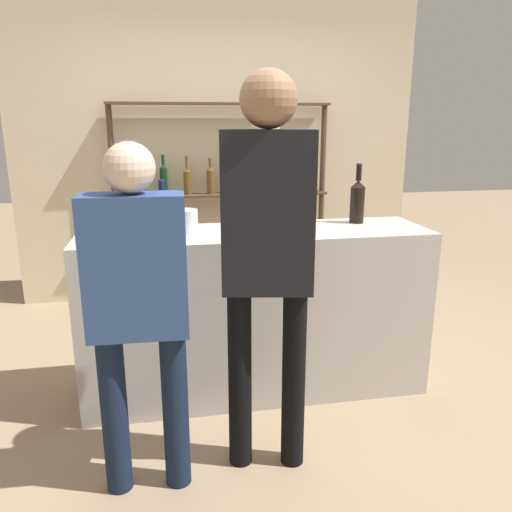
% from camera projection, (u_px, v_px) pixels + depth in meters
% --- Properties ---
extents(ground_plane, '(16.00, 16.00, 0.00)m').
position_uv_depth(ground_plane, '(256.00, 386.00, 3.15)').
color(ground_plane, '#9E8466').
extents(bar_counter, '(2.03, 0.55, 1.00)m').
position_uv_depth(bar_counter, '(256.00, 312.00, 3.01)').
color(bar_counter, '#B7B2AD').
rests_on(bar_counter, ground_plane).
extents(back_wall, '(3.63, 0.12, 2.80)m').
position_uv_depth(back_wall, '(219.00, 145.00, 4.56)').
color(back_wall, beige).
rests_on(back_wall, ground_plane).
extents(back_shelf, '(1.93, 0.18, 1.77)m').
position_uv_depth(back_shelf, '(223.00, 174.00, 4.45)').
color(back_shelf, '#4C3828').
rests_on(back_shelf, ground_plane).
extents(counter_bottle_0, '(0.08, 0.08, 0.32)m').
position_uv_depth(counter_bottle_0, '(163.00, 216.00, 2.67)').
color(counter_bottle_0, '#0F1956').
rests_on(counter_bottle_0, bar_counter).
extents(counter_bottle_1, '(0.09, 0.09, 0.33)m').
position_uv_depth(counter_bottle_1, '(269.00, 215.00, 2.70)').
color(counter_bottle_1, black).
rests_on(counter_bottle_1, bar_counter).
extents(counter_bottle_2, '(0.09, 0.09, 0.37)m').
position_uv_depth(counter_bottle_2, '(357.00, 200.00, 3.08)').
color(counter_bottle_2, black).
rests_on(counter_bottle_2, bar_counter).
extents(cork_jar, '(0.14, 0.14, 0.13)m').
position_uv_depth(cork_jar, '(186.00, 221.00, 2.83)').
color(cork_jar, silver).
rests_on(cork_jar, bar_counter).
extents(server_behind_counter, '(0.52, 0.33, 1.66)m').
position_uv_depth(server_behind_counter, '(265.00, 210.00, 3.81)').
color(server_behind_counter, '#121C33').
rests_on(server_behind_counter, ground_plane).
extents(customer_center, '(0.42, 0.24, 1.82)m').
position_uv_depth(customer_center, '(268.00, 243.00, 2.17)').
color(customer_center, black).
rests_on(customer_center, ground_plane).
extents(customer_left, '(0.42, 0.20, 1.55)m').
position_uv_depth(customer_left, '(138.00, 299.00, 2.06)').
color(customer_left, '#121C33').
rests_on(customer_left, ground_plane).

